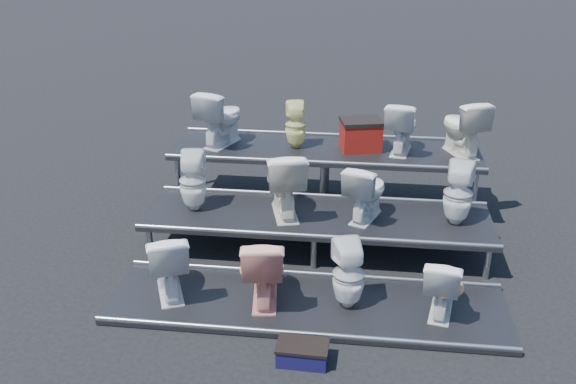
# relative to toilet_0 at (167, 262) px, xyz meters

# --- Properties ---
(ground) EXTENTS (80.00, 80.00, 0.00)m
(ground) POSITION_rel_toilet_0_xyz_m (1.50, 1.30, -0.44)
(ground) COLOR black
(ground) RESTS_ON ground
(tier_front) EXTENTS (4.20, 1.20, 0.06)m
(tier_front) POSITION_rel_toilet_0_xyz_m (1.50, 0.00, -0.41)
(tier_front) COLOR black
(tier_front) RESTS_ON ground
(tier_mid) EXTENTS (4.20, 1.20, 0.46)m
(tier_mid) POSITION_rel_toilet_0_xyz_m (1.50, 1.30, -0.21)
(tier_mid) COLOR black
(tier_mid) RESTS_ON ground
(tier_back) EXTENTS (4.20, 1.20, 0.86)m
(tier_back) POSITION_rel_toilet_0_xyz_m (1.50, 2.60, -0.01)
(tier_back) COLOR black
(tier_back) RESTS_ON ground
(toilet_0) EXTENTS (0.68, 0.85, 0.76)m
(toilet_0) POSITION_rel_toilet_0_xyz_m (0.00, 0.00, 0.00)
(toilet_0) COLOR silver
(toilet_0) RESTS_ON tier_front
(toilet_1) EXTENTS (0.53, 0.82, 0.79)m
(toilet_1) POSITION_rel_toilet_0_xyz_m (1.04, 0.00, 0.01)
(toilet_1) COLOR #EC9C8A
(toilet_1) RESTS_ON tier_front
(toilet_2) EXTENTS (0.42, 0.42, 0.74)m
(toilet_2) POSITION_rel_toilet_0_xyz_m (1.93, 0.00, -0.01)
(toilet_2) COLOR silver
(toilet_2) RESTS_ON tier_front
(toilet_3) EXTENTS (0.49, 0.71, 0.66)m
(toilet_3) POSITION_rel_toilet_0_xyz_m (2.89, 0.00, -0.05)
(toilet_3) COLOR silver
(toilet_3) RESTS_ON tier_front
(toilet_4) EXTENTS (0.38, 0.38, 0.74)m
(toilet_4) POSITION_rel_toilet_0_xyz_m (-0.04, 1.30, 0.39)
(toilet_4) COLOR silver
(toilet_4) RESTS_ON tier_mid
(toilet_5) EXTENTS (0.66, 0.91, 0.84)m
(toilet_5) POSITION_rel_toilet_0_xyz_m (1.09, 1.30, 0.44)
(toilet_5) COLOR silver
(toilet_5) RESTS_ON tier_mid
(toilet_6) EXTENTS (0.61, 0.78, 0.70)m
(toilet_6) POSITION_rel_toilet_0_xyz_m (2.08, 1.30, 0.37)
(toilet_6) COLOR silver
(toilet_6) RESTS_ON tier_mid
(toilet_7) EXTENTS (0.41, 0.41, 0.76)m
(toilet_7) POSITION_rel_toilet_0_xyz_m (3.14, 1.30, 0.40)
(toilet_7) COLOR silver
(toilet_7) RESTS_ON tier_mid
(toilet_8) EXTENTS (0.68, 0.87, 0.79)m
(toilet_8) POSITION_rel_toilet_0_xyz_m (0.04, 2.60, 0.81)
(toilet_8) COLOR silver
(toilet_8) RESTS_ON tier_back
(toilet_9) EXTENTS (0.33, 0.34, 0.64)m
(toilet_9) POSITION_rel_toilet_0_xyz_m (1.08, 2.60, 0.74)
(toilet_9) COLOR #EDE990
(toilet_9) RESTS_ON tier_back
(toilet_10) EXTENTS (0.52, 0.76, 0.71)m
(toilet_10) POSITION_rel_toilet_0_xyz_m (2.51, 2.60, 0.77)
(toilet_10) COLOR silver
(toilet_10) RESTS_ON tier_back
(toilet_11) EXTENTS (0.69, 0.86, 0.76)m
(toilet_11) POSITION_rel_toilet_0_xyz_m (3.31, 2.60, 0.80)
(toilet_11) COLOR silver
(toilet_11) RESTS_ON tier_back
(red_crate) EXTENTS (0.60, 0.52, 0.38)m
(red_crate) POSITION_rel_toilet_0_xyz_m (1.97, 2.62, 0.61)
(red_crate) COLOR maroon
(red_crate) RESTS_ON tier_back
(step_stool) EXTENTS (0.47, 0.29, 0.17)m
(step_stool) POSITION_rel_toilet_0_xyz_m (1.55, -0.90, -0.36)
(step_stool) COLOR #110F36
(step_stool) RESTS_ON ground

